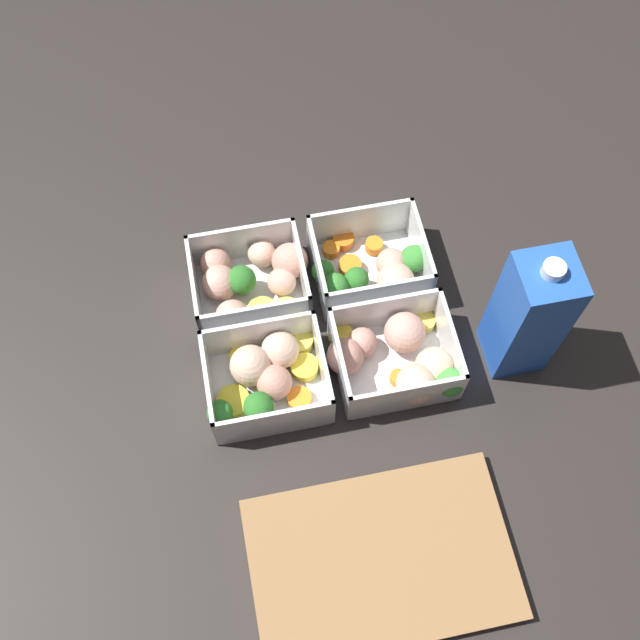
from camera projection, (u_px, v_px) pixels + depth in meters
name	position (u px, v px, depth m)	size (l,w,h in m)	color
ground_plane	(320.00, 328.00, 0.94)	(4.00, 4.00, 0.00)	#282321
container_near_left	(373.00, 269.00, 0.95)	(0.15, 0.13, 0.07)	white
container_near_right	(250.00, 281.00, 0.94)	(0.15, 0.14, 0.07)	white
container_far_left	(399.00, 357.00, 0.89)	(0.16, 0.13, 0.07)	white
container_far_right	(265.00, 376.00, 0.88)	(0.14, 0.13, 0.07)	white
juice_carton	(529.00, 315.00, 0.84)	(0.07, 0.07, 0.20)	blue
cutting_board	(381.00, 559.00, 0.81)	(0.28, 0.18, 0.02)	olive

